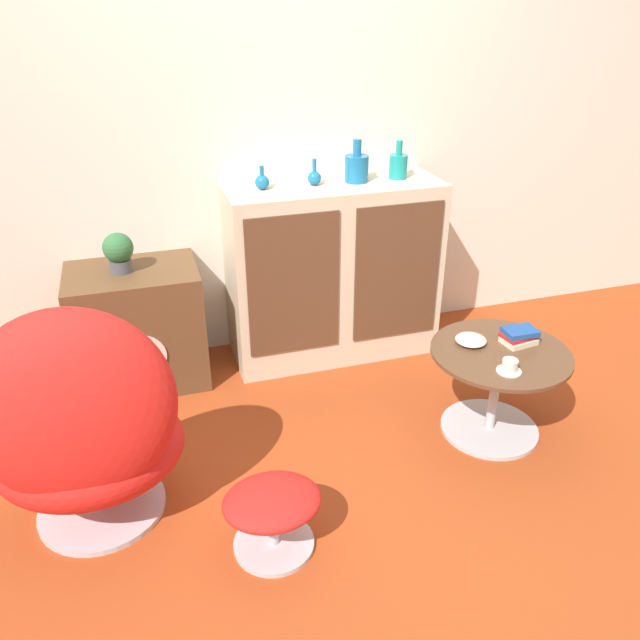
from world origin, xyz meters
The scene contains 15 objects.
ground_plane centered at (0.00, 0.00, 0.00)m, with size 12.00×12.00×0.00m, color #9E3D19.
wall_back centered at (0.00, 1.44, 1.30)m, with size 6.40×0.06×2.60m.
sideboard centered at (0.27, 1.18, 0.49)m, with size 1.14×0.46×0.99m.
tv_console centered at (-0.80, 1.18, 0.32)m, with size 0.65×0.47×0.63m.
egg_chair centered at (-1.03, 0.16, 0.45)m, with size 0.76×0.71×0.98m.
ottoman centered at (-0.40, -0.16, 0.19)m, with size 0.37×0.31×0.27m.
coffee_table centered at (0.75, 0.22, 0.27)m, with size 0.63×0.63×0.44m.
vase_leftmost centered at (-0.10, 1.19, 1.03)m, with size 0.07×0.07×0.12m.
vase_inner_left centered at (0.17, 1.19, 1.03)m, with size 0.07×0.07×0.13m.
vase_inner_right centered at (0.40, 1.19, 1.06)m, with size 0.12×0.12×0.22m.
vase_rightmost centered at (0.63, 1.19, 1.05)m, with size 0.10×0.10×0.20m.
potted_plant centered at (-0.84, 1.18, 0.74)m, with size 0.15×0.15×0.20m.
teacup centered at (0.68, 0.06, 0.46)m, with size 0.11×0.11×0.06m.
book_stack centered at (0.86, 0.26, 0.47)m, with size 0.16×0.13×0.07m.
bowl centered at (0.65, 0.32, 0.46)m, with size 0.14×0.14×0.04m.
Camera 1 is at (-0.74, -1.84, 1.86)m, focal length 35.00 mm.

